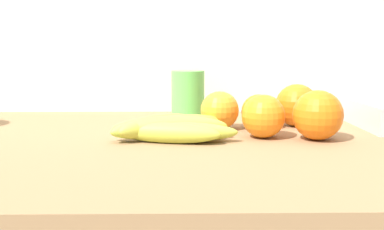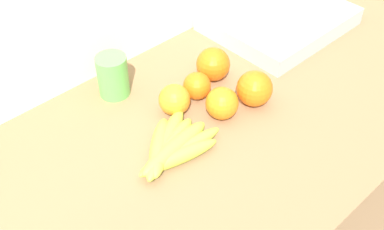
# 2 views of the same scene
# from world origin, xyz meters

# --- Properties ---
(wall_back) EXTENTS (2.32, 0.06, 1.30)m
(wall_back) POSITION_xyz_m (0.00, 0.36, 0.65)
(wall_back) COLOR silver
(wall_back) RESTS_ON ground
(banana_bunch) EXTENTS (0.21, 0.15, 0.04)m
(banana_bunch) POSITION_xyz_m (-0.14, 0.01, 0.93)
(banana_bunch) COLOR #B7C43F
(banana_bunch) RESTS_ON counter
(orange_back_right) EXTENTS (0.07, 0.07, 0.07)m
(orange_back_right) POSITION_xyz_m (-0.05, 0.10, 0.95)
(orange_back_right) COLOR orange
(orange_back_right) RESTS_ON counter
(orange_right) EXTENTS (0.07, 0.07, 0.07)m
(orange_right) POSITION_xyz_m (0.02, 0.02, 0.95)
(orange_right) COLOR orange
(orange_right) RESTS_ON counter
(orange_far_right) EXTENTS (0.08, 0.08, 0.08)m
(orange_far_right) POSITION_xyz_m (0.10, 0.13, 0.95)
(orange_far_right) COLOR orange
(orange_far_right) RESTS_ON counter
(orange_front) EXTENTS (0.08, 0.08, 0.08)m
(orange_front) POSITION_xyz_m (0.10, 0.00, 0.95)
(orange_front) COLOR orange
(orange_front) RESTS_ON counter
(orange_back_left) EXTENTS (0.06, 0.06, 0.06)m
(orange_back_left) POSITION_xyz_m (0.02, 0.10, 0.94)
(orange_back_left) COLOR orange
(orange_back_left) RESTS_ON counter
(sink_basin) EXTENTS (0.37, 0.30, 0.23)m
(sink_basin) POSITION_xyz_m (0.40, 0.17, 0.94)
(sink_basin) COLOR #B7BABF
(sink_basin) RESTS_ON counter
(mug) EXTENTS (0.07, 0.07, 0.10)m
(mug) POSITION_xyz_m (-0.11, 0.25, 0.96)
(mug) COLOR #5EBF56
(mug) RESTS_ON counter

